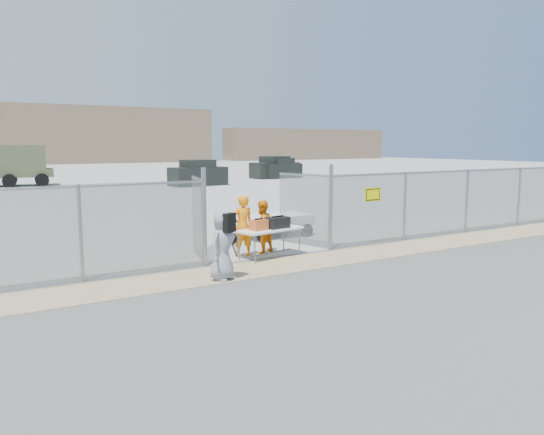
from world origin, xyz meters
TOP-DOWN VIEW (x-y plane):
  - ground at (0.00, 0.00)m, footprint 160.00×160.00m
  - tarmac_inside at (0.00, 42.00)m, footprint 160.00×80.00m
  - dirt_strip at (0.00, 1.00)m, footprint 44.00×1.60m
  - distant_hills at (5.00, 78.00)m, footprint 140.00×6.00m
  - chain_link_fence at (0.00, 2.00)m, footprint 40.00×0.20m
  - folding_table at (-0.05, 2.02)m, footprint 2.00×1.16m
  - orange_bag at (-0.44, 1.95)m, footprint 0.50×0.39m
  - black_duffel at (0.16, 1.97)m, footprint 0.67×0.45m
  - security_worker_left at (-0.67, 2.45)m, footprint 0.65×0.45m
  - security_worker_right at (0.06, 2.65)m, footprint 0.84×0.72m
  - visitor at (-2.23, 0.50)m, footprint 0.93×0.79m
  - utility_trailer at (1.75, 4.76)m, footprint 3.30×1.84m
  - military_truck at (-3.72, 32.78)m, footprint 6.52×3.07m
  - parked_vehicle_near at (8.44, 26.21)m, footprint 4.31×2.29m
  - parked_vehicle_mid at (17.85, 30.56)m, footprint 4.34×2.07m
  - parked_vehicle_far at (18.35, 30.41)m, footprint 4.19×2.47m

SIDE VIEW (x-z plane):
  - ground at x=0.00m, z-range 0.00..0.00m
  - tarmac_inside at x=0.00m, z-range 0.00..0.01m
  - dirt_strip at x=0.00m, z-range 0.00..0.01m
  - utility_trailer at x=1.75m, z-range 0.00..0.78m
  - folding_table at x=-0.05m, z-range 0.00..0.80m
  - security_worker_right at x=0.06m, z-range 0.00..1.51m
  - visitor at x=-2.23m, z-range 0.00..1.61m
  - security_worker_left at x=-0.67m, z-range 0.00..1.71m
  - parked_vehicle_far at x=18.35m, z-range 0.00..1.78m
  - parked_vehicle_near at x=8.44m, z-range 0.00..1.87m
  - orange_bag at x=-0.44m, z-range 0.80..1.08m
  - black_duffel at x=0.16m, z-range 0.80..1.10m
  - parked_vehicle_mid at x=17.85m, z-range 0.00..1.94m
  - chain_link_fence at x=0.00m, z-range 0.00..2.20m
  - military_truck at x=-3.72m, z-range 0.00..2.99m
  - distant_hills at x=5.00m, z-range 0.00..9.00m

